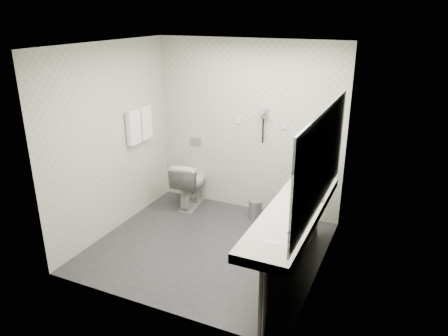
% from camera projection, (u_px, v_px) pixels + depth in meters
% --- Properties ---
extents(floor, '(2.80, 2.80, 0.00)m').
position_uv_depth(floor, '(209.00, 247.00, 5.47)').
color(floor, '#28282C').
rests_on(floor, ground).
extents(ceiling, '(2.80, 2.80, 0.00)m').
position_uv_depth(ceiling, '(206.00, 45.00, 4.59)').
color(ceiling, silver).
rests_on(ceiling, wall_back).
extents(wall_back, '(2.80, 0.00, 2.80)m').
position_uv_depth(wall_back, '(248.00, 128.00, 6.14)').
color(wall_back, beige).
rests_on(wall_back, floor).
extents(wall_front, '(2.80, 0.00, 2.80)m').
position_uv_depth(wall_front, '(144.00, 196.00, 3.92)').
color(wall_front, beige).
rests_on(wall_front, floor).
extents(wall_left, '(0.00, 2.60, 2.60)m').
position_uv_depth(wall_left, '(112.00, 140.00, 5.57)').
color(wall_left, beige).
rests_on(wall_left, floor).
extents(wall_right, '(0.00, 2.60, 2.60)m').
position_uv_depth(wall_right, '(326.00, 172.00, 4.49)').
color(wall_right, beige).
rests_on(wall_right, floor).
extents(vanity_counter, '(0.55, 2.20, 0.10)m').
position_uv_depth(vanity_counter, '(293.00, 213.00, 4.58)').
color(vanity_counter, silver).
rests_on(vanity_counter, floor).
extents(vanity_panel, '(0.03, 2.15, 0.75)m').
position_uv_depth(vanity_panel, '(293.00, 248.00, 4.72)').
color(vanity_panel, gray).
rests_on(vanity_panel, floor).
extents(vanity_post_near, '(0.06, 0.06, 0.75)m').
position_uv_depth(vanity_post_near, '(264.00, 304.00, 3.82)').
color(vanity_post_near, silver).
rests_on(vanity_post_near, floor).
extents(vanity_post_far, '(0.06, 0.06, 0.75)m').
position_uv_depth(vanity_post_far, '(317.00, 211.00, 5.59)').
color(vanity_post_far, silver).
rests_on(vanity_post_far, floor).
extents(mirror, '(0.02, 2.20, 1.05)m').
position_uv_depth(mirror, '(322.00, 160.00, 4.25)').
color(mirror, '#B2BCC6').
rests_on(mirror, wall_right).
extents(basin_near, '(0.40, 0.31, 0.05)m').
position_uv_depth(basin_near, '(274.00, 238.00, 4.01)').
color(basin_near, silver).
rests_on(basin_near, vanity_counter).
extents(basin_far, '(0.40, 0.31, 0.05)m').
position_uv_depth(basin_far, '(308.00, 189.00, 5.12)').
color(basin_far, silver).
rests_on(basin_far, vanity_counter).
extents(faucet_near, '(0.04, 0.04, 0.15)m').
position_uv_depth(faucet_near, '(295.00, 234.00, 3.91)').
color(faucet_near, silver).
rests_on(faucet_near, vanity_counter).
extents(faucet_far, '(0.04, 0.04, 0.15)m').
position_uv_depth(faucet_far, '(325.00, 184.00, 5.02)').
color(faucet_far, silver).
rests_on(faucet_far, vanity_counter).
extents(soap_bottle_a, '(0.06, 0.06, 0.10)m').
position_uv_depth(soap_bottle_a, '(304.00, 204.00, 4.56)').
color(soap_bottle_a, beige).
rests_on(soap_bottle_a, vanity_counter).
extents(soap_bottle_c, '(0.06, 0.06, 0.13)m').
position_uv_depth(soap_bottle_c, '(299.00, 207.00, 4.46)').
color(soap_bottle_c, beige).
rests_on(soap_bottle_c, vanity_counter).
extents(glass_left, '(0.07, 0.07, 0.10)m').
position_uv_depth(glass_left, '(321.00, 197.00, 4.73)').
color(glass_left, silver).
rests_on(glass_left, vanity_counter).
extents(glass_right, '(0.07, 0.07, 0.10)m').
position_uv_depth(glass_right, '(319.00, 194.00, 4.82)').
color(glass_right, silver).
rests_on(glass_right, vanity_counter).
extents(toilet, '(0.48, 0.75, 0.72)m').
position_uv_depth(toilet, '(190.00, 184.00, 6.49)').
color(toilet, silver).
rests_on(toilet, floor).
extents(flush_plate, '(0.18, 0.02, 0.12)m').
position_uv_depth(flush_plate, '(196.00, 141.00, 6.56)').
color(flush_plate, '#B2B5BA').
rests_on(flush_plate, wall_back).
extents(pedal_bin, '(0.21, 0.21, 0.28)m').
position_uv_depth(pedal_bin, '(255.00, 210.00, 6.14)').
color(pedal_bin, '#B2B5BA').
rests_on(pedal_bin, floor).
extents(bin_lid, '(0.20, 0.20, 0.02)m').
position_uv_depth(bin_lid, '(256.00, 201.00, 6.09)').
color(bin_lid, '#B2B5BA').
rests_on(bin_lid, pedal_bin).
extents(towel_rail, '(0.02, 0.62, 0.02)m').
position_uv_depth(towel_rail, '(138.00, 109.00, 5.92)').
color(towel_rail, silver).
rests_on(towel_rail, wall_left).
extents(towel_near, '(0.07, 0.24, 0.48)m').
position_uv_depth(towel_near, '(134.00, 127.00, 5.87)').
color(towel_near, white).
rests_on(towel_near, towel_rail).
extents(towel_far, '(0.07, 0.24, 0.48)m').
position_uv_depth(towel_far, '(145.00, 123.00, 6.11)').
color(towel_far, white).
rests_on(towel_far, towel_rail).
extents(dryer_cradle, '(0.10, 0.04, 0.14)m').
position_uv_depth(dryer_cradle, '(264.00, 113.00, 5.93)').
color(dryer_cradle, gray).
rests_on(dryer_cradle, wall_back).
extents(dryer_barrel, '(0.08, 0.14, 0.08)m').
position_uv_depth(dryer_barrel, '(262.00, 112.00, 5.86)').
color(dryer_barrel, gray).
rests_on(dryer_barrel, dryer_cradle).
extents(dryer_cord, '(0.02, 0.02, 0.35)m').
position_uv_depth(dryer_cord, '(263.00, 131.00, 6.00)').
color(dryer_cord, black).
rests_on(dryer_cord, dryer_cradle).
extents(switch_plate_a, '(0.09, 0.02, 0.09)m').
position_uv_depth(switch_plate_a, '(238.00, 120.00, 6.15)').
color(switch_plate_a, silver).
rests_on(switch_plate_a, wall_back).
extents(switch_plate_b, '(0.09, 0.02, 0.09)m').
position_uv_depth(switch_plate_b, '(284.00, 126.00, 5.88)').
color(switch_plate_b, silver).
rests_on(switch_plate_b, wall_back).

